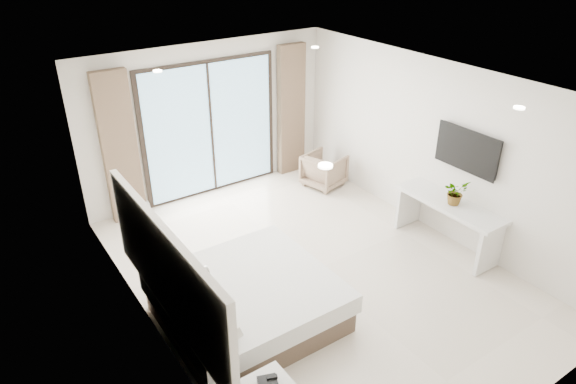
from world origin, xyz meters
name	(u,v)px	position (x,y,z in m)	size (l,w,h in m)	color
ground	(313,271)	(0.00, 0.00, 0.00)	(6.20, 6.20, 0.00)	beige
room_shell	(274,156)	(-0.20, 0.70, 1.58)	(4.62, 6.22, 2.72)	silver
bed	(246,301)	(-1.30, -0.36, 0.30)	(2.01, 1.92, 0.70)	brown
phone	(268,382)	(-1.88, -1.77, 0.55)	(0.18, 0.14, 0.06)	black
console_desk	(448,214)	(2.04, -0.61, 0.57)	(0.54, 1.72, 0.77)	silver
plant	(455,195)	(2.04, -0.67, 0.92)	(0.34, 0.38, 0.29)	#33662D
armchair	(324,169)	(1.78, 2.06, 0.34)	(0.67, 0.63, 0.69)	#967D62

